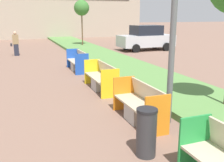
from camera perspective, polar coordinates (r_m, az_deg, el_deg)
name	(u,v)px	position (r m, az deg, el deg)	size (l,w,h in m)	color
planter_grass_strip	(135,72)	(11.94, 5.02, 2.03)	(2.80, 120.00, 0.18)	#568442
bench_orange_frame	(140,107)	(6.57, 6.02, -5.70)	(0.65, 1.88, 0.94)	#ADA8A0
bench_yellow_frame	(101,80)	(9.26, -2.34, 0.28)	(0.65, 2.06, 0.94)	#ADA8A0
bench_blue_frame	(78,63)	(12.63, -7.45, 3.89)	(0.65, 1.94, 0.94)	#ADA8A0
litter_bin	(146,132)	(4.99, 7.48, -11.04)	(0.39, 0.39, 0.93)	#2D2D30
sapling_tree_far	(82,8)	(21.97, -6.64, 15.48)	(1.23, 1.23, 3.78)	brown
pedestrian_walking	(16,44)	(18.29, -20.24, 7.66)	(0.53, 0.24, 1.58)	#232633
parked_car_distant	(146,38)	(20.11, 7.42, 9.25)	(4.25, 2.00, 1.86)	#B7BABF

